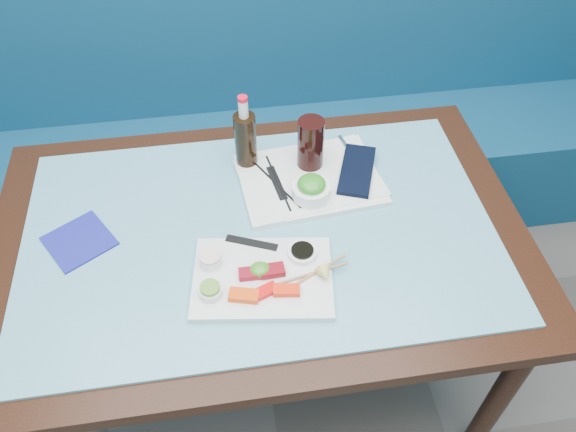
{
  "coord_description": "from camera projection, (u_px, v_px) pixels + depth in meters",
  "views": [
    {
      "loc": [
        -0.07,
        0.5,
        1.87
      ],
      "look_at": [
        0.07,
        1.45,
        0.8
      ],
      "focal_mm": 35.0,
      "sensor_mm": 36.0,
      "label": 1
    }
  ],
  "objects": [
    {
      "name": "soy_dish",
      "position": [
        302.0,
        253.0,
        1.38
      ],
      "size": [
        0.07,
        0.07,
        0.01
      ],
      "primitive_type": "cylinder",
      "rotation": [
        0.0,
        0.0,
        -0.01
      ],
      "color": "white",
      "rests_on": "sashimi_plate"
    },
    {
      "name": "salmon_left",
      "position": [
        244.0,
        295.0,
        1.3
      ],
      "size": [
        0.08,
        0.05,
        0.02
      ],
      "primitive_type": "cube",
      "rotation": [
        0.0,
        0.0,
        -0.26
      ],
      "color": "#F54109",
      "rests_on": "sashimi_plate"
    },
    {
      "name": "wooden_chopstick_a",
      "position": [
        309.0,
        274.0,
        1.34
      ],
      "size": [
        0.2,
        0.05,
        0.01
      ],
      "primitive_type": "cylinder",
      "rotation": [
        1.57,
        0.0,
        -1.37
      ],
      "color": "#9C6C49",
      "rests_on": "sashimi_plate"
    },
    {
      "name": "salmon_mid",
      "position": [
        265.0,
        291.0,
        1.31
      ],
      "size": [
        0.07,
        0.05,
        0.01
      ],
      "primitive_type": "cube",
      "rotation": [
        0.0,
        0.0,
        0.37
      ],
      "color": "red",
      "rests_on": "sashimi_plate"
    },
    {
      "name": "cola_bottle_cap",
      "position": [
        243.0,
        99.0,
        1.46
      ],
      "size": [
        0.03,
        0.03,
        0.01
      ],
      "primitive_type": "cylinder",
      "rotation": [
        0.0,
        0.0,
        -0.12
      ],
      "color": "red",
      "rests_on": "cola_bottle_neck"
    },
    {
      "name": "soy_fill",
      "position": [
        302.0,
        250.0,
        1.37
      ],
      "size": [
        0.06,
        0.06,
        0.01
      ],
      "primitive_type": "cylinder",
      "rotation": [
        0.0,
        0.0,
        0.17
      ],
      "color": "black",
      "rests_on": "soy_dish"
    },
    {
      "name": "seaweed_bowl",
      "position": [
        311.0,
        191.0,
        1.51
      ],
      "size": [
        0.11,
        0.11,
        0.04
      ],
      "primitive_type": "cylinder",
      "rotation": [
        0.0,
        0.0,
        0.08
      ],
      "color": "white",
      "rests_on": "serving_tray"
    },
    {
      "name": "fork",
      "position": [
        347.0,
        147.0,
        1.65
      ],
      "size": [
        0.03,
        0.1,
        0.01
      ],
      "primitive_type": "cylinder",
      "rotation": [
        1.57,
        0.0,
        0.2
      ],
      "color": "white",
      "rests_on": "serving_tray"
    },
    {
      "name": "seaweed_garnish",
      "position": [
        260.0,
        269.0,
        1.34
      ],
      "size": [
        0.06,
        0.06,
        0.03
      ],
      "primitive_type": "ellipsoid",
      "rotation": [
        0.0,
        0.0,
        -0.35
      ],
      "color": "#3A8A20",
      "rests_on": "sashimi_plate"
    },
    {
      "name": "booth_bench",
      "position": [
        240.0,
        138.0,
        2.3
      ],
      "size": [
        3.0,
        0.56,
        1.17
      ],
      "color": "navy",
      "rests_on": "ground"
    },
    {
      "name": "seaweed_salad",
      "position": [
        311.0,
        184.0,
        1.49
      ],
      "size": [
        0.08,
        0.08,
        0.04
      ],
      "primitive_type": "ellipsoid",
      "rotation": [
        0.0,
        0.0,
        0.04
      ],
      "color": "#2C851E",
      "rests_on": "seaweed_bowl"
    },
    {
      "name": "tray_sleeve",
      "position": [
        277.0,
        183.0,
        1.56
      ],
      "size": [
        0.04,
        0.14,
        0.0
      ],
      "primitive_type": "cube",
      "rotation": [
        0.0,
        0.0,
        0.16
      ],
      "color": "black",
      "rests_on": "serving_tray"
    },
    {
      "name": "salmon_right",
      "position": [
        287.0,
        290.0,
        1.31
      ],
      "size": [
        0.07,
        0.04,
        0.02
      ],
      "primitive_type": "cube",
      "rotation": [
        0.0,
        0.0,
        -0.14
      ],
      "color": "#FB2B0A",
      "rests_on": "sashimi_plate"
    },
    {
      "name": "cola_bottle_neck",
      "position": [
        243.0,
        109.0,
        1.48
      ],
      "size": [
        0.03,
        0.03,
        0.05
      ],
      "primitive_type": "cylinder",
      "rotation": [
        0.0,
        0.0,
        -0.23
      ],
      "color": "white",
      "rests_on": "cola_bottle_body"
    },
    {
      "name": "glass_top",
      "position": [
        260.0,
        232.0,
        1.47
      ],
      "size": [
        1.22,
        0.76,
        0.01
      ],
      "primitive_type": "cube",
      "color": "#5A9FB5",
      "rests_on": "dining_table"
    },
    {
      "name": "paper_placemat",
      "position": [
        310.0,
        177.0,
        1.57
      ],
      "size": [
        0.42,
        0.33,
        0.0
      ],
      "primitive_type": "cube",
      "rotation": [
        0.0,
        0.0,
        0.16
      ],
      "color": "white",
      "rests_on": "serving_tray"
    },
    {
      "name": "chopstick_sleeve",
      "position": [
        252.0,
        243.0,
        1.41
      ],
      "size": [
        0.13,
        0.07,
        0.0
      ],
      "primitive_type": "cube",
      "rotation": [
        0.0,
        0.0,
        -0.4
      ],
      "color": "black",
      "rests_on": "sashimi_plate"
    },
    {
      "name": "tuna_left",
      "position": [
        250.0,
        274.0,
        1.34
      ],
      "size": [
        0.05,
        0.03,
        0.02
      ],
      "primitive_type": "cube",
      "rotation": [
        0.0,
        0.0,
        -0.02
      ],
      "color": "maroon",
      "rests_on": "sashimi_plate"
    },
    {
      "name": "lemon_wedge",
      "position": [
        325.0,
        274.0,
        1.32
      ],
      "size": [
        0.04,
        0.04,
        0.04
      ],
      "primitive_type": "cone",
      "rotation": [
        1.57,
        0.0,
        0.13
      ],
      "color": "#E0CF6A",
      "rests_on": "sashimi_plate"
    },
    {
      "name": "tuna_right",
      "position": [
        273.0,
        271.0,
        1.34
      ],
      "size": [
        0.06,
        0.04,
        0.02
      ],
      "primitive_type": "cube",
      "rotation": [
        0.0,
        0.0,
        0.04
      ],
      "color": "maroon",
      "rests_on": "sashimi_plate"
    },
    {
      "name": "blue_napkin",
      "position": [
        79.0,
        241.0,
        1.43
      ],
      "size": [
        0.21,
        0.21,
        0.01
      ],
      "primitive_type": "cube",
      "rotation": [
        0.0,
        0.0,
        0.56
      ],
      "color": "navy",
      "rests_on": "glass_top"
    },
    {
      "name": "cola_glass",
      "position": [
        311.0,
        144.0,
        1.56
      ],
      "size": [
        0.1,
        0.1,
        0.15
      ],
      "primitive_type": "cylinder",
      "rotation": [
        0.0,
        0.0,
        -0.37
      ],
      "color": "black",
      "rests_on": "serving_tray"
    },
    {
      "name": "ramekin_ginger",
      "position": [
        211.0,
        261.0,
        1.36
      ],
      "size": [
        0.06,
        0.06,
        0.02
      ],
      "primitive_type": "cylinder",
      "rotation": [
        0.0,
        0.0,
        0.18
      ],
      "color": "white",
      "rests_on": "sashimi_plate"
    },
    {
      "name": "wasabi_fill",
      "position": [
        210.0,
        288.0,
        1.29
      ],
      "size": [
        0.05,
        0.05,
        0.01
      ],
      "primitive_type": "cylinder",
      "rotation": [
        0.0,
        0.0,
        0.1
      ],
      "color": "olive",
      "rests_on": "ramekin_wasabi"
    },
    {
      "name": "navy_pouch",
      "position": [
        357.0,
        170.0,
        1.58
      ],
      "size": [
        0.15,
        0.22,
        0.02
      ],
      "primitive_type": "cube",
      "rotation": [
        0.0,
        0.0,
        -0.35
      ],
      "color": "black",
      "rests_on": "serving_tray"
    },
    {
      "name": "cola_bottle_body",
      "position": [
        246.0,
        142.0,
        1.57
      ],
      "size": [
        0.06,
        0.06,
        0.18
      ],
      "primitive_type": "cylinder",
      "rotation": [
        0.0,
        0.0,
        -0.05
      ],
      "color": "black",
      "rests_on": "glass_top"
    },
    {
      "name": "black_chopstick_b",
      "position": [
        278.0,
        183.0,
        1.56
      ],
      "size": [
        0.04,
        0.23,
        0.01
      ],
      "primitive_type": "cylinder",
      "rotation": [
        1.57,
        0.0,
        0.16
      ],
      "color": "black",
      "rests_on": "serving_tray"
    },
    {
      "name": "wooden_chopstick_b",
      "position": [
        313.0,
        274.0,
        1.34
      ],
      "size": [
        0.18,
        0.1,
        0.01
      ],
      "primitive_type": "cylinder",
      "rotation": [
        1.57,
        0.0,
        -1.1
      ],
      "color": "#A0754B",
      "rests_on": "sashimi_plate"
    },
    {
      "name": "ramekin_wasabi",
      "position": [
        211.0,
        292.0,
        1.3
      ],
      "size": [
        0.07,
        0.07,
        0.02
      ],
      "primitive_type": "cylinder",
      "rotation": [
        0.0,
        0.0,
        -0.32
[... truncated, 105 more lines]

